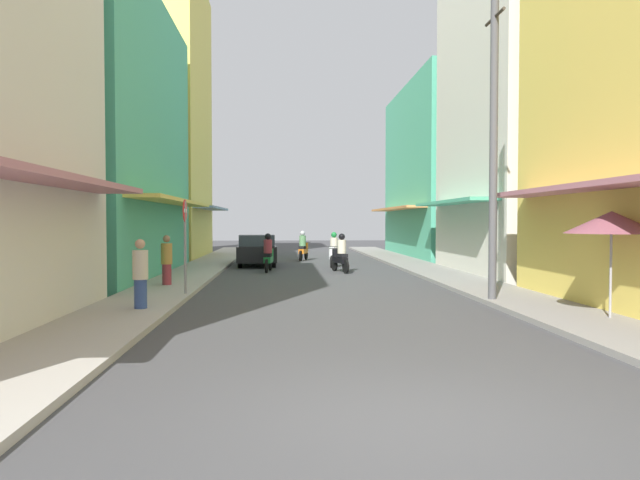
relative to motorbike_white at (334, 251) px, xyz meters
name	(u,v)px	position (x,y,z in m)	size (l,w,h in m)	color
ground_plane	(318,279)	(-1.02, -5.26, -0.70)	(83.62, 83.62, 0.00)	#424244
sidewalk_left	(185,278)	(-5.76, -5.26, -0.64)	(2.03, 46.01, 0.12)	#ADA89E
sidewalk_right	(447,276)	(3.72, -5.26, -0.64)	(2.03, 46.01, 0.12)	gray
building_left_mid	(79,138)	(-9.77, -4.12, 4.45)	(7.05, 11.90, 10.32)	#4CB28C
building_left_far	(148,119)	(-9.77, 6.79, 7.05)	(7.05, 8.43, 15.52)	#EFD159
building_right_mid	(542,87)	(7.73, -4.09, 6.57)	(7.05, 8.42, 14.56)	silver
building_right_far	(455,172)	(7.73, 7.15, 4.23)	(7.05, 12.28, 9.88)	#4CB28C
motorbike_white	(334,251)	(0.00, 0.00, 0.00)	(0.62, 1.79, 1.58)	black
motorbike_black	(340,255)	(0.03, -2.80, 0.00)	(0.69, 1.76, 1.58)	black
motorbike_green	(268,255)	(-2.88, -2.36, 0.00)	(0.55, 1.81, 1.58)	black
motorbike_orange	(303,247)	(-1.22, 4.35, 0.00)	(0.68, 1.77, 1.58)	black
parked_car	(257,250)	(-3.50, 0.99, 0.04)	(1.92, 4.16, 1.45)	black
pedestrian_crossing	(140,276)	(-5.45, -12.93, 0.13)	(0.34, 0.34, 1.67)	#334C8C
pedestrian_midway	(167,262)	(-5.84, -8.07, 0.12)	(0.34, 0.34, 1.64)	#99333F
vendor_umbrella	(612,222)	(4.31, -14.80, 1.34)	(1.83, 1.83, 2.27)	#99999E
utility_pole	(494,146)	(2.96, -11.87, 3.23)	(0.20, 1.20, 7.71)	#4C4C4F
street_sign_no_entry	(185,234)	(-4.90, -10.33, 1.01)	(0.07, 0.60, 2.65)	gray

